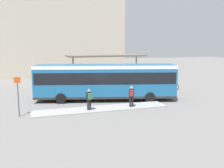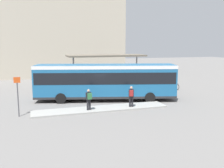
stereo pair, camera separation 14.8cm
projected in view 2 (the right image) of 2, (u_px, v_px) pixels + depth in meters
The scene contains 12 objects.
ground_plane at pixel (106, 100), 22.66m from camera, with size 120.00×120.00×0.00m, color slate.
curb_island at pixel (101, 109), 19.36m from camera, with size 10.49×1.80×0.12m.
city_bus at pixel (106, 80), 22.36m from camera, with size 12.61×5.51×3.22m.
pedestrian_waiting at pixel (89, 98), 18.64m from camera, with size 0.42×0.47×1.58m.
pedestrian_companion at pixel (131, 95), 19.58m from camera, with size 0.47×0.50×1.64m.
bicycle_black at pixel (174, 86), 28.01m from camera, with size 0.48×1.58×0.69m.
bicycle_red at pixel (169, 85), 28.59m from camera, with size 0.48×1.79×0.77m.
bicycle_white at pixel (164, 84), 29.24m from camera, with size 0.48×1.74×0.75m.
station_shelter at pixel (106, 56), 27.86m from camera, with size 8.69×2.97×3.83m.
potted_planter_near_shelter at pixel (89, 88), 25.23m from camera, with size 0.76×0.76×1.14m.
platform_sign at pixel (18, 95), 17.30m from camera, with size 0.44×0.08×2.80m.
station_building at pixel (51, 26), 42.24m from camera, with size 21.87×14.08×16.02m.
Camera 2 is at (-6.00, -21.32, 5.07)m, focal length 40.00 mm.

